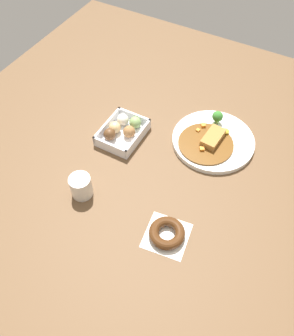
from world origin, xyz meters
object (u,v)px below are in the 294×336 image
at_px(curry_plate, 213,140).
at_px(chocolate_ring_donut, 167,233).
at_px(donut_box, 122,131).
at_px(coffee_mug, 81,186).

xyz_separation_m(curry_plate, chocolate_ring_donut, (0.40, 0.02, 0.00)).
bearing_deg(donut_box, chocolate_ring_donut, 48.73).
bearing_deg(donut_box, coffee_mug, 3.74).
distance_m(curry_plate, coffee_mug, 0.49).
relative_size(chocolate_ring_donut, coffee_mug, 1.82).
bearing_deg(donut_box, curry_plate, 112.39).
bearing_deg(chocolate_ring_donut, curry_plate, -176.73).
height_order(curry_plate, donut_box, curry_plate).
height_order(curry_plate, chocolate_ring_donut, curry_plate).
distance_m(chocolate_ring_donut, coffee_mug, 0.30).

